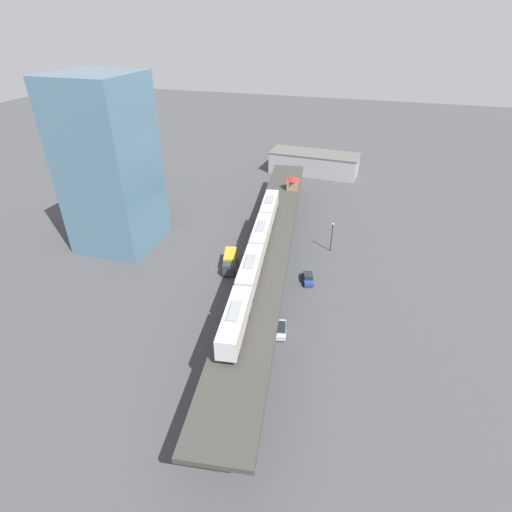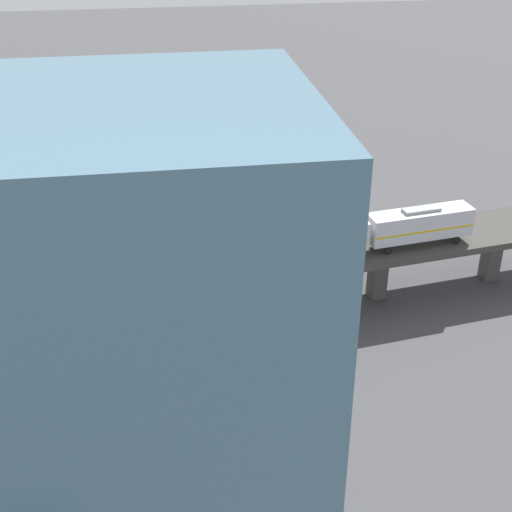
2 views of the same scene
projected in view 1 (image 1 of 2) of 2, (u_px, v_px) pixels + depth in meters
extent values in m
plane|color=#424244|center=(269.00, 271.00, 82.00)|extent=(400.00, 400.00, 0.00)
cube|color=#393733|center=(270.00, 243.00, 78.53)|extent=(21.23, 92.27, 0.80)
cube|color=#47443F|center=(229.00, 424.00, 47.89)|extent=(2.03, 2.03, 6.26)
cube|color=#47443F|center=(250.00, 338.00, 60.54)|extent=(2.03, 2.03, 6.26)
cube|color=#47443F|center=(263.00, 282.00, 73.20)|extent=(2.03, 2.03, 6.26)
cube|color=#47443F|center=(273.00, 242.00, 85.85)|extent=(2.03, 2.03, 6.26)
cube|color=#47443F|center=(280.00, 213.00, 98.51)|extent=(2.03, 2.03, 6.26)
cube|color=#47443F|center=(285.00, 190.00, 111.16)|extent=(2.03, 2.03, 6.26)
cube|color=silver|center=(235.00, 321.00, 54.14)|extent=(4.46, 12.27, 3.10)
cube|color=gold|center=(235.00, 323.00, 54.29)|extent=(4.46, 12.04, 0.24)
cube|color=gray|center=(234.00, 311.00, 53.23)|extent=(1.98, 4.35, 0.36)
cylinder|color=black|center=(220.00, 354.00, 51.85)|extent=(0.34, 0.86, 0.84)
cylinder|color=black|center=(238.00, 356.00, 51.54)|extent=(0.34, 0.86, 0.84)
cylinder|color=black|center=(233.00, 313.00, 58.94)|extent=(0.34, 0.86, 0.84)
cylinder|color=black|center=(249.00, 314.00, 58.63)|extent=(0.34, 0.86, 0.84)
cube|color=silver|center=(250.00, 270.00, 64.77)|extent=(4.46, 12.27, 3.10)
cube|color=gold|center=(250.00, 272.00, 64.92)|extent=(4.46, 12.04, 0.24)
cube|color=gray|center=(250.00, 261.00, 63.86)|extent=(1.98, 4.35, 0.36)
cylinder|color=black|center=(238.00, 296.00, 62.48)|extent=(0.34, 0.86, 0.84)
cylinder|color=black|center=(253.00, 297.00, 62.17)|extent=(0.34, 0.86, 0.84)
cylinder|color=black|center=(247.00, 267.00, 69.57)|extent=(0.34, 0.86, 0.84)
cylinder|color=black|center=(261.00, 268.00, 69.26)|extent=(0.34, 0.86, 0.84)
cube|color=silver|center=(261.00, 234.00, 75.39)|extent=(4.46, 12.27, 3.10)
cube|color=gold|center=(261.00, 236.00, 75.55)|extent=(4.46, 12.04, 0.24)
cube|color=gray|center=(261.00, 226.00, 74.49)|extent=(1.98, 4.35, 0.36)
cylinder|color=black|center=(251.00, 255.00, 73.11)|extent=(0.34, 0.86, 0.84)
cylinder|color=black|center=(264.00, 256.00, 72.80)|extent=(0.34, 0.86, 0.84)
cylinder|color=black|center=(258.00, 233.00, 80.20)|extent=(0.34, 0.86, 0.84)
cylinder|color=black|center=(270.00, 234.00, 79.89)|extent=(0.34, 0.86, 0.84)
cube|color=silver|center=(269.00, 207.00, 86.02)|extent=(4.46, 12.27, 3.10)
cube|color=gold|center=(269.00, 208.00, 86.18)|extent=(4.46, 12.04, 0.24)
cube|color=gray|center=(269.00, 199.00, 85.12)|extent=(1.98, 4.35, 0.36)
cylinder|color=black|center=(261.00, 224.00, 83.74)|extent=(0.34, 0.86, 0.84)
cylinder|color=black|center=(272.00, 225.00, 83.43)|extent=(0.34, 0.86, 0.84)
cylinder|color=black|center=(266.00, 207.00, 90.83)|extent=(0.34, 0.86, 0.84)
cylinder|color=black|center=(277.00, 208.00, 90.52)|extent=(0.34, 0.86, 0.84)
cube|color=#8C7251|center=(293.00, 184.00, 100.79)|extent=(3.17, 3.17, 2.50)
pyramid|color=maroon|center=(293.00, 178.00, 99.90)|extent=(3.64, 3.64, 0.90)
cube|color=#B7BABF|center=(281.00, 330.00, 65.67)|extent=(2.70, 4.68, 0.80)
cube|color=#1E2328|center=(281.00, 327.00, 65.14)|extent=(2.07, 2.50, 0.76)
cylinder|color=black|center=(275.00, 337.00, 64.72)|extent=(0.38, 0.70, 0.66)
cylinder|color=black|center=(285.00, 338.00, 64.60)|extent=(0.38, 0.70, 0.66)
cylinder|color=black|center=(276.00, 326.00, 67.15)|extent=(0.38, 0.70, 0.66)
cylinder|color=black|center=(286.00, 326.00, 67.04)|extent=(0.38, 0.70, 0.66)
cube|color=#233D93|center=(308.00, 278.00, 78.39)|extent=(3.09, 4.74, 0.80)
cube|color=#1E2328|center=(308.00, 276.00, 77.86)|extent=(2.25, 2.60, 0.76)
cylinder|color=black|center=(304.00, 284.00, 77.36)|extent=(0.43, 0.70, 0.66)
cylinder|color=black|center=(313.00, 284.00, 77.40)|extent=(0.43, 0.70, 0.66)
cylinder|color=black|center=(302.00, 276.00, 79.80)|extent=(0.43, 0.70, 0.66)
cylinder|color=black|center=(311.00, 276.00, 79.84)|extent=(0.43, 0.70, 0.66)
cube|color=#333338|center=(229.00, 269.00, 79.76)|extent=(2.63, 2.49, 2.30)
cube|color=gold|center=(230.00, 258.00, 82.72)|extent=(3.53, 5.61, 2.70)
cylinder|color=black|center=(224.00, 273.00, 80.39)|extent=(0.59, 1.06, 1.00)
cylinder|color=black|center=(234.00, 273.00, 80.32)|extent=(0.59, 1.06, 1.00)
cylinder|color=black|center=(226.00, 260.00, 84.79)|extent=(0.59, 1.06, 1.00)
cylinder|color=black|center=(236.00, 260.00, 84.72)|extent=(0.59, 1.06, 1.00)
cylinder|color=black|center=(331.00, 238.00, 87.26)|extent=(0.20, 0.20, 6.50)
sphere|color=beige|center=(333.00, 224.00, 85.45)|extent=(0.44, 0.44, 0.44)
cube|color=#99999E|center=(314.00, 164.00, 130.56)|extent=(28.51, 11.52, 6.40)
cube|color=#595654|center=(315.00, 153.00, 128.79)|extent=(29.08, 11.75, 0.40)
cube|color=slate|center=(110.00, 166.00, 83.18)|extent=(16.00, 16.00, 36.00)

